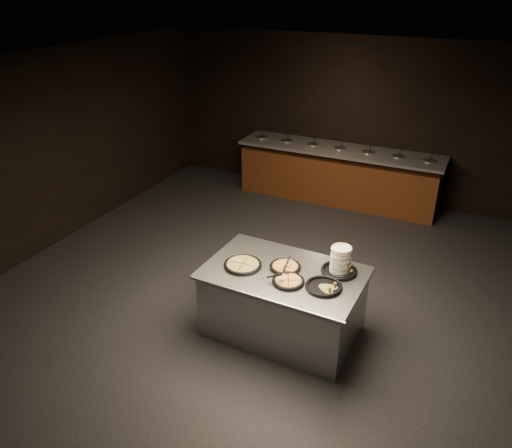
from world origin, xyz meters
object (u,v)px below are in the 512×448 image
object	(u,v)px
serving_counter	(283,303)
pan_cheese_whole	(285,267)
plate_stack	(341,260)
pan_veggie_whole	(243,264)

from	to	relation	value
serving_counter	pan_cheese_whole	bearing A→B (deg)	103.12
plate_stack	pan_cheese_whole	xyz separation A→B (m)	(-0.58, -0.18, -0.14)
plate_stack	pan_cheese_whole	world-z (taller)	plate_stack
pan_veggie_whole	plate_stack	bearing A→B (deg)	18.33
pan_cheese_whole	serving_counter	bearing A→B (deg)	-78.69
serving_counter	pan_cheese_whole	size ratio (longest dim) A/B	5.06
pan_veggie_whole	pan_cheese_whole	world-z (taller)	same
plate_stack	pan_veggie_whole	xyz separation A→B (m)	(-1.04, -0.34, -0.14)
serving_counter	plate_stack	xyz separation A→B (m)	(0.57, 0.25, 0.60)
plate_stack	pan_cheese_whole	size ratio (longest dim) A/B	0.88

